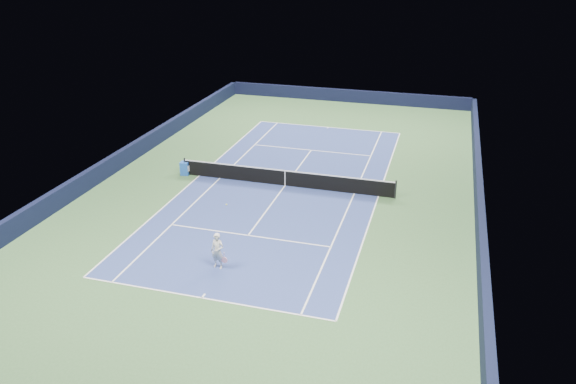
# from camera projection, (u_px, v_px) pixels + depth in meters

# --- Properties ---
(ground) EXTENTS (40.00, 40.00, 0.00)m
(ground) POSITION_uv_depth(u_px,v_px,m) (285.00, 186.00, 32.96)
(ground) COLOR #365B31
(ground) RESTS_ON ground
(wall_far) EXTENTS (22.00, 0.35, 1.10)m
(wall_far) POSITION_uv_depth(u_px,v_px,m) (347.00, 96.00, 50.14)
(wall_far) COLOR black
(wall_far) RESTS_ON ground
(wall_right) EXTENTS (0.35, 40.00, 1.10)m
(wall_right) POSITION_uv_depth(u_px,v_px,m) (479.00, 198.00, 30.00)
(wall_right) COLOR black
(wall_right) RESTS_ON ground
(wall_left) EXTENTS (0.35, 40.00, 1.10)m
(wall_left) POSITION_uv_depth(u_px,v_px,m) (121.00, 159.00, 35.48)
(wall_left) COLOR #111533
(wall_left) RESTS_ON ground
(court_surface) EXTENTS (10.97, 23.77, 0.01)m
(court_surface) POSITION_uv_depth(u_px,v_px,m) (285.00, 186.00, 32.96)
(court_surface) COLOR navy
(court_surface) RESTS_ON ground
(baseline_far) EXTENTS (10.97, 0.08, 0.00)m
(baseline_far) POSITION_uv_depth(u_px,v_px,m) (328.00, 127.00, 43.39)
(baseline_far) COLOR white
(baseline_far) RESTS_ON ground
(baseline_near) EXTENTS (10.97, 0.08, 0.00)m
(baseline_near) POSITION_uv_depth(u_px,v_px,m) (202.00, 298.00, 22.52)
(baseline_near) COLOR white
(baseline_near) RESTS_ON ground
(sideline_doubles_right) EXTENTS (0.08, 23.77, 0.00)m
(sideline_doubles_right) POSITION_uv_depth(u_px,v_px,m) (378.00, 196.00, 31.57)
(sideline_doubles_right) COLOR white
(sideline_doubles_right) RESTS_ON ground
(sideline_doubles_left) EXTENTS (0.08, 23.77, 0.00)m
(sideline_doubles_left) POSITION_uv_depth(u_px,v_px,m) (199.00, 176.00, 34.34)
(sideline_doubles_left) COLOR white
(sideline_doubles_left) RESTS_ON ground
(sideline_singles_right) EXTENTS (0.08, 23.77, 0.00)m
(sideline_singles_right) POSITION_uv_depth(u_px,v_px,m) (354.00, 193.00, 31.92)
(sideline_singles_right) COLOR white
(sideline_singles_right) RESTS_ON ground
(sideline_singles_left) EXTENTS (0.08, 23.77, 0.00)m
(sideline_singles_left) POSITION_uv_depth(u_px,v_px,m) (220.00, 178.00, 34.00)
(sideline_singles_left) COLOR white
(sideline_singles_left) RESTS_ON ground
(service_line_far) EXTENTS (8.23, 0.08, 0.00)m
(service_line_far) POSITION_uv_depth(u_px,v_px,m) (311.00, 150.00, 38.58)
(service_line_far) COLOR white
(service_line_far) RESTS_ON ground
(service_line_near) EXTENTS (8.23, 0.08, 0.00)m
(service_line_near) POSITION_uv_depth(u_px,v_px,m) (248.00, 235.00, 27.34)
(service_line_near) COLOR white
(service_line_near) RESTS_ON ground
(center_service_line) EXTENTS (0.08, 12.80, 0.00)m
(center_service_line) POSITION_uv_depth(u_px,v_px,m) (285.00, 185.00, 32.96)
(center_service_line) COLOR white
(center_service_line) RESTS_ON ground
(center_mark_far) EXTENTS (0.08, 0.30, 0.00)m
(center_mark_far) POSITION_uv_depth(u_px,v_px,m) (328.00, 128.00, 43.26)
(center_mark_far) COLOR white
(center_mark_far) RESTS_ON ground
(center_mark_near) EXTENTS (0.08, 0.30, 0.00)m
(center_mark_near) POSITION_uv_depth(u_px,v_px,m) (203.00, 296.00, 22.65)
(center_mark_near) COLOR white
(center_mark_near) RESTS_ON ground
(tennis_net) EXTENTS (12.90, 0.10, 1.07)m
(tennis_net) POSITION_uv_depth(u_px,v_px,m) (285.00, 178.00, 32.76)
(tennis_net) COLOR black
(tennis_net) RESTS_ON ground
(sponsor_cube) EXTENTS (0.59, 0.51, 0.82)m
(sponsor_cube) POSITION_uv_depth(u_px,v_px,m) (185.00, 168.00, 34.38)
(sponsor_cube) COLOR blue
(sponsor_cube) RESTS_ON ground
(tennis_player) EXTENTS (0.79, 1.27, 2.64)m
(tennis_player) POSITION_uv_depth(u_px,v_px,m) (218.00, 251.00, 24.31)
(tennis_player) COLOR silver
(tennis_player) RESTS_ON ground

